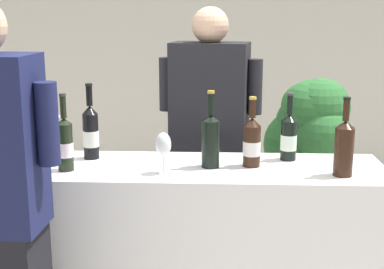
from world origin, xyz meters
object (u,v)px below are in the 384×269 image
wine_bottle_2 (65,144)px  wine_glass (163,146)px  wine_bottle_3 (211,139)px  wine_bottle_5 (91,132)px  wine_bottle_4 (344,147)px  ice_bucket (39,138)px  potted_shrub (309,135)px  wine_bottle_0 (252,142)px  wine_bottle_1 (289,137)px  person_server (209,160)px

wine_bottle_2 → wine_glass: bearing=-3.1°
wine_bottle_3 → wine_bottle_5: bearing=167.8°
wine_bottle_4 → ice_bucket: size_ratio=1.63×
wine_bottle_4 → potted_shrub: bearing=88.2°
wine_bottle_0 → wine_bottle_1: same height
wine_bottle_1 → wine_bottle_4: bearing=-50.5°
wine_bottle_1 → wine_bottle_2: size_ratio=0.93×
wine_glass → person_server: 0.79m
person_server → wine_bottle_0: bearing=-71.2°
wine_bottle_5 → ice_bucket: (-0.24, -0.03, -0.02)m
wine_bottle_4 → wine_bottle_1: bearing=129.5°
wine_glass → person_server: person_server is taller
wine_bottle_4 → ice_bucket: wine_bottle_4 is taller
wine_bottle_1 → ice_bucket: 1.19m
wine_bottle_1 → wine_bottle_4: (0.20, -0.25, 0.02)m
wine_glass → potted_shrub: size_ratio=0.15×
wine_bottle_0 → wine_bottle_2: (-0.83, -0.10, 0.01)m
wine_bottle_1 → wine_glass: (-0.58, -0.25, 0.01)m
wine_bottle_0 → wine_glass: size_ratio=1.76×
wine_bottle_1 → wine_bottle_5: (-0.95, -0.02, 0.02)m
wine_bottle_1 → person_server: (-0.38, 0.47, -0.25)m
ice_bucket → person_server: (0.81, 0.52, -0.24)m
potted_shrub → person_server: bearing=-150.1°
wine_bottle_4 → ice_bucket: bearing=171.9°
wine_bottle_3 → wine_glass: 0.23m
wine_bottle_0 → wine_bottle_3: wine_bottle_3 is taller
ice_bucket → potted_shrub: size_ratio=0.17×
wine_bottle_2 → potted_shrub: bearing=39.9°
wine_glass → person_server: bearing=75.0°
wine_bottle_4 → wine_glass: 0.78m
wine_bottle_1 → wine_bottle_5: wine_bottle_5 is taller
wine_bottle_3 → person_server: person_server is taller
wine_bottle_0 → wine_bottle_3: bearing=-173.0°
wine_bottle_2 → ice_bucket: (-0.18, 0.17, -0.02)m
ice_bucket → person_server: bearing=32.6°
wine_bottle_3 → wine_bottle_0: bearing=7.0°
wine_bottle_1 → wine_bottle_2: 1.04m
wine_bottle_1 → potted_shrub: wine_bottle_1 is taller
wine_bottle_0 → person_server: bearing=108.8°
wine_bottle_4 → wine_bottle_5: wine_bottle_5 is taller
wine_glass → potted_shrub: bearing=52.8°
wine_bottle_4 → wine_bottle_5: size_ratio=0.94×
potted_shrub → wine_glass: bearing=-127.2°
wine_bottle_5 → wine_glass: 0.44m
wine_bottle_2 → wine_bottle_3: size_ratio=0.99×
wine_bottle_3 → person_server: bearing=91.2°
wine_bottle_0 → wine_bottle_4: wine_bottle_4 is taller
wine_bottle_2 → wine_glass: wine_bottle_2 is taller
wine_bottle_3 → wine_bottle_4: 0.58m
wine_bottle_3 → person_server: size_ratio=0.21×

